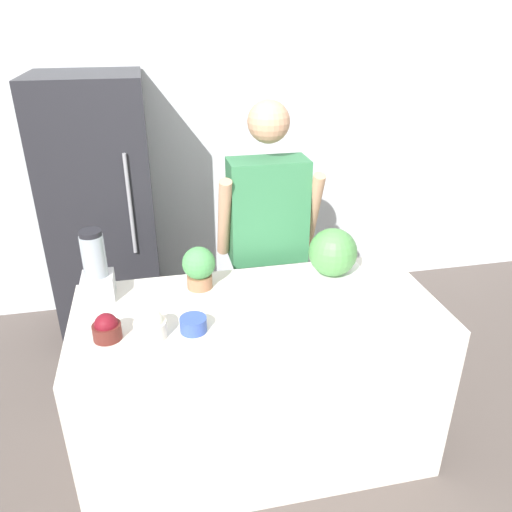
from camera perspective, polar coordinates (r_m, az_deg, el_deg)
name	(u,v)px	position (r m, az deg, el deg)	size (l,w,h in m)	color
ground_plane	(275,507)	(2.70, 2.19, -26.76)	(14.00, 14.00, 0.00)	#564C47
wall_back	(209,139)	(3.82, -5.44, 13.13)	(8.00, 0.06, 2.60)	silver
counter_island	(258,381)	(2.64, 0.19, -14.06)	(1.73, 0.80, 0.89)	beige
refrigerator	(103,215)	(3.56, -17.08, 4.53)	(0.68, 0.71, 1.82)	#232328
person	(267,248)	(2.94, 1.30, 0.88)	(0.58, 0.27, 1.75)	#333338
cutting_board	(333,275)	(2.68, 8.78, -2.11)	(0.35, 0.26, 0.01)	white
watermelon	(333,252)	(2.61, 8.77, 0.42)	(0.25, 0.25, 0.25)	#4C8C47
bowl_cherries	(107,328)	(2.23, -16.70, -7.90)	(0.12, 0.12, 0.12)	#511E19
bowl_cream	(150,325)	(2.19, -12.01, -7.76)	(0.14, 0.14, 0.13)	beige
bowl_small_blue	(193,324)	(2.21, -7.17, -7.76)	(0.12, 0.12, 0.07)	#334C9E
blender	(96,270)	(2.51, -17.82, -1.50)	(0.15, 0.15, 0.35)	#B7B7BC
potted_plant	(199,267)	(2.50, -6.54, -1.22)	(0.17, 0.17, 0.22)	#996647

